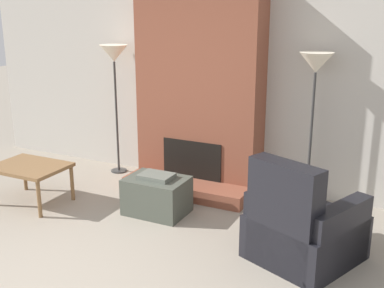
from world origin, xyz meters
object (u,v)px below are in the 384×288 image
(armchair, at_px, (301,230))
(side_table, at_px, (30,169))
(floor_lamp_right, at_px, (316,70))
(ottoman, at_px, (157,195))
(floor_lamp_left, at_px, (114,59))

(armchair, height_order, side_table, armchair)
(floor_lamp_right, bearing_deg, ottoman, -146.10)
(side_table, bearing_deg, ottoman, 15.12)
(ottoman, distance_m, floor_lamp_right, 2.21)
(ottoman, xyz_separation_m, floor_lamp_right, (1.45, 0.97, 1.36))
(armchair, bearing_deg, floor_lamp_left, -1.97)
(ottoman, distance_m, side_table, 1.53)
(ottoman, distance_m, armchair, 1.72)
(side_table, relative_size, floor_lamp_right, 0.47)
(side_table, bearing_deg, armchair, 1.26)
(ottoman, bearing_deg, side_table, -164.88)
(side_table, bearing_deg, floor_lamp_left, 78.32)
(floor_lamp_left, xyz_separation_m, floor_lamp_right, (2.63, 0.00, 0.01))
(floor_lamp_right, bearing_deg, side_table, -154.84)
(floor_lamp_left, bearing_deg, ottoman, -39.41)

